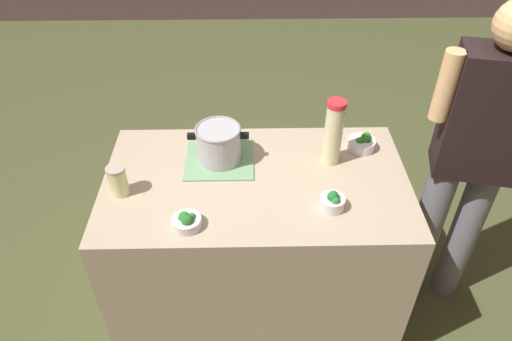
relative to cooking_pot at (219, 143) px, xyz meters
name	(u,v)px	position (x,y,z in m)	size (l,w,h in m)	color
ground_plane	(256,297)	(0.17, -0.14, -0.97)	(8.00, 8.00, 0.00)	#4C522D
counter_slab	(256,245)	(0.17, -0.14, -0.53)	(1.36, 0.79, 0.87)	tan
dish_cloth	(220,159)	(0.00, 0.00, -0.09)	(0.32, 0.31, 0.01)	#77AA76
cooking_pot	(219,143)	(0.00, 0.00, 0.00)	(0.28, 0.21, 0.17)	#B7B7BC
lemonade_pitcher	(333,132)	(0.51, -0.02, 0.06)	(0.09, 0.09, 0.32)	beige
mason_jar	(118,180)	(-0.42, -0.22, -0.03)	(0.08, 0.08, 0.14)	#E5EB9E
broccoli_bowl_front	(362,143)	(0.68, 0.08, -0.07)	(0.13, 0.13, 0.08)	silver
broccoli_bowl_center	(333,201)	(0.48, -0.33, -0.06)	(0.11, 0.11, 0.09)	silver
broccoli_bowl_back	(187,221)	(-0.11, -0.42, -0.07)	(0.12, 0.12, 0.07)	silver
person_cook	(471,161)	(1.14, -0.09, -0.05)	(0.50, 0.27, 1.65)	slate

